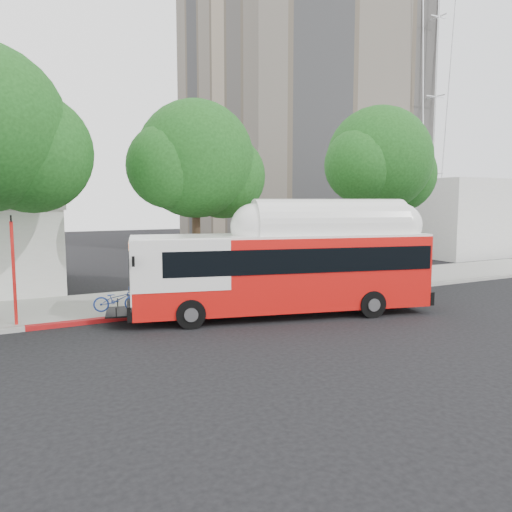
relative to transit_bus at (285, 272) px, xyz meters
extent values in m
plane|color=black|center=(-0.92, -1.75, -1.66)|extent=(120.00, 120.00, 0.00)
cube|color=gray|center=(-0.92, 4.75, -1.59)|extent=(60.00, 5.00, 0.15)
cube|color=gray|center=(-0.92, 2.15, -1.59)|extent=(60.00, 0.30, 0.15)
cube|color=maroon|center=(-3.92, 2.15, -1.58)|extent=(10.00, 0.32, 0.16)
sphere|color=#154112|center=(-8.33, 3.95, 4.42)|extent=(4.35, 4.35, 4.35)
cylinder|color=#2D2116|center=(-1.92, 4.25, 1.06)|extent=(0.36, 0.36, 5.44)
sphere|color=#154112|center=(-1.92, 4.25, 4.46)|extent=(5.00, 5.00, 5.00)
sphere|color=#154112|center=(-0.55, 4.45, 3.78)|extent=(3.75, 3.75, 3.75)
cylinder|color=#2D2116|center=(8.08, 4.05, 1.22)|extent=(0.36, 0.36, 5.76)
sphere|color=#154112|center=(8.08, 4.05, 4.82)|extent=(5.40, 5.40, 5.40)
sphere|color=#154112|center=(9.56, 4.25, 4.10)|extent=(4.05, 4.05, 4.05)
cube|color=gray|center=(17.08, 26.25, 15.84)|extent=(18.00, 18.00, 35.00)
cube|color=silver|center=(29.08, 14.25, 1.34)|extent=(20.00, 12.00, 6.00)
cube|color=red|center=(-0.08, 0.02, 0.01)|extent=(11.40, 5.04, 2.69)
cube|color=black|center=(0.37, -0.09, 0.57)|extent=(10.33, 4.82, 0.88)
cube|color=white|center=(-0.08, 0.02, 1.40)|extent=(11.38, 4.97, 0.09)
cube|color=white|center=(1.72, -0.43, 1.64)|extent=(6.22, 3.24, 0.51)
cube|color=black|center=(-5.98, 1.49, -1.20)|extent=(1.13, 1.80, 0.06)
imported|color=navy|center=(-5.98, 1.49, -0.75)|extent=(0.92, 1.68, 0.84)
cylinder|color=red|center=(-9.16, 2.58, 0.18)|extent=(0.11, 0.11, 3.68)
cube|color=black|center=(-9.16, 2.58, 2.11)|extent=(0.05, 0.37, 0.23)
camera|label=1|loc=(-9.69, -16.02, 2.71)|focal=35.00mm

